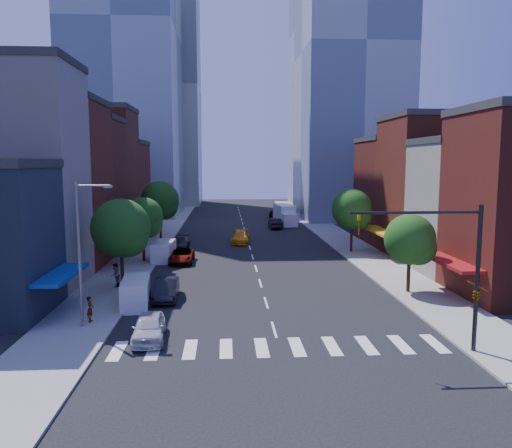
{
  "coord_description": "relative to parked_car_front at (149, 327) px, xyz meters",
  "views": [
    {
      "loc": [
        -3.0,
        -29.89,
        10.38
      ],
      "look_at": [
        -0.3,
        13.26,
        5.0
      ],
      "focal_mm": 35.0,
      "sensor_mm": 36.0,
      "label": 1
    }
  ],
  "objects": [
    {
      "name": "tree_left_mid",
      "position": [
        -3.85,
        23.27,
        3.76
      ],
      "size": [
        4.2,
        4.2,
        6.65
      ],
      "color": "black",
      "rests_on": "sidewalk_left"
    },
    {
      "name": "parked_car_second",
      "position": [
        0.0,
        8.78,
        0.03
      ],
      "size": [
        1.84,
        4.9,
        1.6
      ],
      "primitive_type": "imported",
      "rotation": [
        0.0,
        0.0,
        0.03
      ],
      "color": "black",
      "rests_on": "ground"
    },
    {
      "name": "box_truck",
      "position": [
        14.45,
        53.29,
        0.81
      ],
      "size": [
        3.22,
        8.46,
        3.33
      ],
      "rotation": [
        0.0,
        0.0,
        0.1
      ],
      "color": "white",
      "rests_on": "ground"
    },
    {
      "name": "tower_far_w",
      "position": [
        -10.5,
        96.35,
        27.23
      ],
      "size": [
        18.0,
        18.0,
        56.0
      ],
      "primitive_type": "cube",
      "color": "#9EA5AD",
      "rests_on": "ground"
    },
    {
      "name": "ground",
      "position": [
        7.5,
        1.35,
        -0.77
      ],
      "size": [
        220.0,
        220.0,
        0.0
      ],
      "primitive_type": "plane",
      "color": "black",
      "rests_on": "ground"
    },
    {
      "name": "pedestrian_near",
      "position": [
        -4.22,
        3.21,
        0.22
      ],
      "size": [
        0.45,
        0.64,
        1.67
      ],
      "primitive_type": "imported",
      "rotation": [
        0.0,
        0.0,
        1.66
      ],
      "color": "#999999",
      "rests_on": "sidewalk_left"
    },
    {
      "name": "cargo_van_near",
      "position": [
        -1.99,
        7.06,
        0.23
      ],
      "size": [
        2.36,
        4.88,
        2.01
      ],
      "rotation": [
        0.0,
        0.0,
        0.1
      ],
      "color": "silver",
      "rests_on": "ground"
    },
    {
      "name": "tree_left_near",
      "position": [
        -3.85,
        12.27,
        4.1
      ],
      "size": [
        4.8,
        4.8,
        7.3
      ],
      "color": "black",
      "rests_on": "sidewalk_left"
    },
    {
      "name": "taxi",
      "position": [
        6.5,
        34.94,
        0.02
      ],
      "size": [
        2.65,
        5.58,
        1.57
      ],
      "primitive_type": "imported",
      "rotation": [
        0.0,
        0.0,
        -0.08
      ],
      "color": "orange",
      "rests_on": "ground"
    },
    {
      "name": "bldg_left_2",
      "position": [
        -13.5,
        21.85,
        7.23
      ],
      "size": [
        12.0,
        9.0,
        16.0
      ],
      "primitive_type": "cube",
      "color": "#5C2316",
      "rests_on": "ground"
    },
    {
      "name": "tower_far_e",
      "position": [
        31.5,
        86.35,
        39.23
      ],
      "size": [
        22.0,
        22.0,
        80.0
      ],
      "primitive_type": "cube",
      "color": "#8C99A8",
      "rests_on": "ground"
    },
    {
      "name": "pedestrian_far",
      "position": [
        -4.55,
        12.25,
        0.37
      ],
      "size": [
        0.81,
        1.01,
        1.97
      ],
      "primitive_type": "imported",
      "rotation": [
        0.0,
        0.0,
        -1.5
      ],
      "color": "#999999",
      "rests_on": "sidewalk_left"
    },
    {
      "name": "traffic_car_far",
      "position": [
        13.64,
        62.82,
        0.05
      ],
      "size": [
        2.27,
        4.93,
        1.64
      ],
      "primitive_type": "imported",
      "rotation": [
        0.0,
        0.0,
        3.07
      ],
      "color": "#999999",
      "rests_on": "ground"
    },
    {
      "name": "tree_right_near",
      "position": [
        19.15,
        9.27,
        3.42
      ],
      "size": [
        4.0,
        4.0,
        6.2
      ],
      "color": "black",
      "rests_on": "sidewalk_right"
    },
    {
      "name": "parked_car_third",
      "position": [
        0.0,
        22.66,
        -0.05
      ],
      "size": [
        2.45,
        5.2,
        1.44
      ],
      "primitive_type": "imported",
      "rotation": [
        0.0,
        0.0,
        -0.01
      ],
      "color": "#999999",
      "rests_on": "ground"
    },
    {
      "name": "sidewalk_right",
      "position": [
        20.0,
        41.35,
        -0.69
      ],
      "size": [
        5.0,
        120.0,
        0.15
      ],
      "primitive_type": "cube",
      "color": "gray",
      "rests_on": "ground"
    },
    {
      "name": "traffic_car_oncoming",
      "position": [
        12.35,
        48.77,
        0.05
      ],
      "size": [
        1.91,
        5.01,
        1.63
      ],
      "primitive_type": "imported",
      "rotation": [
        0.0,
        0.0,
        3.18
      ],
      "color": "black",
      "rests_on": "ground"
    },
    {
      "name": "bldg_right_3",
      "position": [
        28.5,
        35.35,
        5.73
      ],
      "size": [
        12.0,
        10.0,
        13.0
      ],
      "primitive_type": "cube",
      "color": "#591E16",
      "rests_on": "ground"
    },
    {
      "name": "tree_right_far",
      "position": [
        19.15,
        27.27,
        4.1
      ],
      "size": [
        4.6,
        4.6,
        7.2
      ],
      "color": "black",
      "rests_on": "sidewalk_right"
    },
    {
      "name": "bldg_right_2",
      "position": [
        28.5,
        25.35,
        6.73
      ],
      "size": [
        12.0,
        10.0,
        15.0
      ],
      "primitive_type": "cube",
      "color": "#5C2316",
      "rests_on": "ground"
    },
    {
      "name": "tower_ne",
      "position": [
        27.5,
        63.35,
        29.23
      ],
      "size": [
        18.0,
        20.0,
        60.0
      ],
      "primitive_type": "cube",
      "color": "#9EA5AD",
      "rests_on": "ground"
    },
    {
      "name": "cargo_van_far",
      "position": [
        -2.01,
        23.83,
        0.26
      ],
      "size": [
        2.2,
        4.94,
        2.06
      ],
      "rotation": [
        0.0,
        0.0,
        -0.05
      ],
      "color": "white",
      "rests_on": "ground"
    },
    {
      "name": "bldg_left_3",
      "position": [
        -13.5,
        30.35,
        6.73
      ],
      "size": [
        12.0,
        8.0,
        15.0
      ],
      "primitive_type": "cube",
      "color": "#591E16",
      "rests_on": "ground"
    },
    {
      "name": "bldg_left_4",
      "position": [
        -13.5,
        38.85,
        7.73
      ],
      "size": [
        12.0,
        9.0,
        17.0
      ],
      "primitive_type": "cube",
      "color": "#5C2316",
      "rests_on": "ground"
    },
    {
      "name": "streetlight",
      "position": [
        -4.31,
        2.35,
        4.51
      ],
      "size": [
        2.25,
        0.25,
        9.0
      ],
      "color": "slate",
      "rests_on": "sidewalk_left"
    },
    {
      "name": "parked_car_front",
      "position": [
        0.0,
        0.0,
        0.0
      ],
      "size": [
        2.1,
        4.61,
        1.53
      ],
      "primitive_type": "imported",
      "rotation": [
        0.0,
        0.0,
        0.07
      ],
      "color": "silver",
      "rests_on": "ground"
    },
    {
      "name": "bldg_left_5",
      "position": [
        -13.5,
        48.35,
        5.73
      ],
      "size": [
        12.0,
        10.0,
        13.0
      ],
      "primitive_type": "cube",
      "color": "#591E16",
      "rests_on": "ground"
    },
    {
      "name": "bldg_right_1",
      "position": [
        28.5,
        16.35,
        5.23
      ],
      "size": [
        12.0,
        8.0,
        12.0
      ],
      "primitive_type": "cube",
      "color": "#BDB7AE",
      "rests_on": "ground"
    },
    {
      "name": "traffic_signal",
      "position": [
        17.44,
        -3.15,
        3.39
      ],
      "size": [
        7.24,
        2.24,
        8.0
      ],
      "color": "black",
      "rests_on": "sidewalk_right"
    },
    {
      "name": "sidewalk_left",
      "position": [
        -5.0,
        41.35,
        -0.69
      ],
      "size": [
        5.0,
        120.0,
        0.15
      ],
      "primitive_type": "cube",
      "color": "gray",
      "rests_on": "ground"
    },
    {
      "name": "tree_left_far",
      "position": [
        -3.85,
        37.27,
        4.44
      ],
      "size": [
        5.0,
        5.0,
        7.75
      ],
      "color": "black",
      "rests_on": "sidewalk_left"
    },
    {
      "name": "crosswalk",
      "position": [
        7.5,
        -1.65,
        -0.76
      ],
      "size": [
        19.0,
        3.0,
        0.01
      ],
      "primitive_type": "cube",
      "color": "silver",
      "rests_on": "ground"
    },
    {
      "name": "bldg_left_1",
      "position": [
        -13.5,
        13.35,
        8.23
      ],
      "size": [
        12.0,
        8.0,
        18.0
      ],
      "primitive_type": "cube",
      "color": "#BDB7AE",
      "rests_on": "ground"
    },
    {
      "name": "tower_nw",
      "position": [
        -14.5,
        71.35,
        34.23
      ],
      "size": [
        20.0,
        22.0,
        70.0
      ],
      "primitive_type": "cube",
      "color": "#8C99A8",
      "rests_on": "ground"
    },
    {
      "name": "parked_car_rear",
      "position": [
        -0.88,
        31.18,
        -0.06
      ],
      "size": [
        2.16,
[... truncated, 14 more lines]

